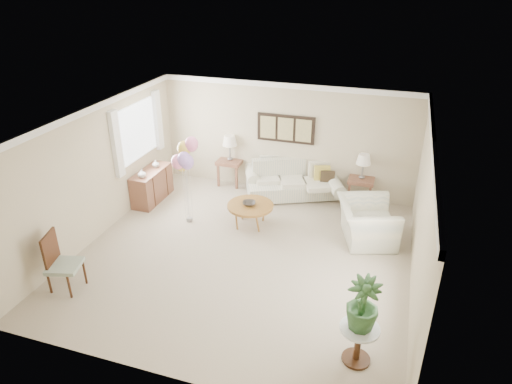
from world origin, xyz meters
TOP-DOWN VIEW (x-y plane):
  - ground_plane at (0.00, 0.00)m, footprint 6.00×6.00m
  - room_shell at (-0.11, 0.09)m, footprint 6.04×6.04m
  - wall_art_triptych at (0.00, 2.96)m, footprint 1.35×0.06m
  - sofa at (0.27, 2.74)m, footprint 2.62×1.66m
  - end_table_left at (-1.35, 2.88)m, footprint 0.59×0.54m
  - end_table_right at (1.82, 2.82)m, footprint 0.57×0.52m
  - lamp_left at (-1.35, 2.88)m, footprint 0.35×0.35m
  - lamp_right at (1.82, 2.82)m, footprint 0.33×0.33m
  - coffee_table at (-0.23, 1.09)m, footprint 0.96×0.96m
  - decor_bowl at (-0.26, 1.08)m, footprint 0.33×0.33m
  - armchair at (2.11, 1.27)m, footprint 1.37×1.47m
  - side_table at (2.32, -1.94)m, footprint 0.54×0.54m
  - potted_plant at (2.32, -1.93)m, footprint 0.50×0.50m
  - accent_chair at (-2.56, -1.84)m, footprint 0.61×0.61m
  - credenza at (-2.76, 1.50)m, footprint 0.46×1.20m
  - vase_white at (-2.74, 1.12)m, footprint 0.23×0.23m
  - vase_sage at (-2.74, 1.72)m, footprint 0.19×0.19m
  - balloon_cluster at (-1.53, 0.85)m, footprint 0.53×0.49m

SIDE VIEW (x-z plane):
  - ground_plane at x=0.00m, z-range 0.00..0.00m
  - sofa at x=0.27m, z-range -0.09..0.76m
  - credenza at x=-2.76m, z-range 0.00..0.74m
  - armchair at x=2.11m, z-range 0.00..0.78m
  - side_table at x=2.32m, z-range 0.15..0.73m
  - coffee_table at x=-0.23m, z-range 0.20..0.69m
  - decor_bowl at x=-0.26m, z-range 0.49..0.55m
  - end_table_right at x=1.82m, z-range 0.21..0.83m
  - accent_chair at x=-2.56m, z-range 0.02..1.04m
  - end_table_left at x=-1.35m, z-range 0.22..0.87m
  - vase_sage at x=-2.74m, z-range 0.74..0.91m
  - vase_white at x=-2.74m, z-range 0.74..0.93m
  - potted_plant at x=2.32m, z-range 0.58..1.36m
  - lamp_right at x=1.82m, z-range 0.77..1.35m
  - lamp_left at x=-1.35m, z-range 0.81..1.44m
  - balloon_cluster at x=-1.53m, z-range 0.53..2.41m
  - wall_art_triptych at x=0.00m, z-range 1.23..1.88m
  - room_shell at x=-0.11m, z-range 0.33..2.93m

